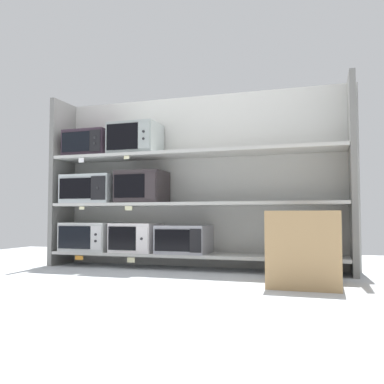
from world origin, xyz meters
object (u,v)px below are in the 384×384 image
object	(u,v)px
microwave_1	(136,237)
microwave_2	(184,239)
microwave_6	(135,139)
microwave_0	(90,236)
microwave_4	(142,187)
shipping_carton	(304,248)
microwave_3	(92,189)
microwave_5	(89,144)

from	to	relation	value
microwave_1	microwave_2	world-z (taller)	microwave_1
microwave_1	microwave_6	xyz separation A→B (m)	(-0.02, -0.00, 0.98)
microwave_0	microwave_6	world-z (taller)	microwave_6
microwave_2	microwave_4	bearing A→B (deg)	179.98
shipping_carton	microwave_2	bearing A→B (deg)	150.01
microwave_3	microwave_2	bearing A→B (deg)	-0.01
shipping_carton	microwave_5	bearing A→B (deg)	163.26
microwave_0	microwave_1	size ratio (longest dim) A/B	1.18
microwave_1	microwave_6	distance (m)	0.98
microwave_3	shipping_carton	distance (m)	2.30
microwave_1	microwave_2	bearing A→B (deg)	0.02
microwave_5	shipping_carton	size ratio (longest dim) A/B	0.86
microwave_3	microwave_4	distance (m)	0.56
microwave_0	shipping_carton	size ratio (longest dim) A/B	0.94
microwave_6	microwave_5	bearing A→B (deg)	179.97
shipping_carton	microwave_3	bearing A→B (deg)	162.96
microwave_5	microwave_6	xyz separation A→B (m)	(0.52, -0.00, 0.02)
microwave_6	microwave_0	bearing A→B (deg)	179.98
microwave_3	microwave_4	size ratio (longest dim) A/B	1.20
microwave_3	shipping_carton	xyz separation A→B (m)	(2.14, -0.66, -0.51)
microwave_6	shipping_carton	world-z (taller)	microwave_6
microwave_0	microwave_1	xyz separation A→B (m)	(0.52, 0.00, -0.00)
microwave_0	microwave_3	distance (m)	0.48
microwave_3	microwave_6	bearing A→B (deg)	-0.06
microwave_5	microwave_6	size ratio (longest dim) A/B	0.96
microwave_1	microwave_5	distance (m)	1.10
microwave_1	shipping_carton	bearing A→B (deg)	-21.81
microwave_3	microwave_6	size ratio (longest dim) A/B	1.13
microwave_1	microwave_2	distance (m)	0.50
microwave_3	microwave_0	bearing A→B (deg)	-178.92
microwave_2	microwave_4	distance (m)	0.67
microwave_2	microwave_5	size ratio (longest dim) A/B	1.02
microwave_2	microwave_4	world-z (taller)	microwave_4
microwave_4	shipping_carton	bearing A→B (deg)	-22.58
microwave_0	microwave_4	distance (m)	0.76
shipping_carton	microwave_6	bearing A→B (deg)	158.42
microwave_0	microwave_5	world-z (taller)	microwave_5
microwave_3	microwave_4	bearing A→B (deg)	-0.00
microwave_1	microwave_2	size ratio (longest dim) A/B	0.91
microwave_3	microwave_4	xyz separation A→B (m)	(0.56, -0.00, 0.01)
shipping_carton	microwave_0	bearing A→B (deg)	163.10
microwave_0	shipping_carton	distance (m)	2.26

